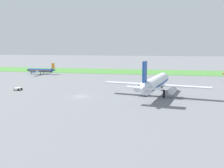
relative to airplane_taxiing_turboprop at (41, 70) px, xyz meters
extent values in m
plane|color=slate|center=(38.13, -52.11, -2.14)|extent=(600.00, 600.00, 0.00)
cube|color=#478438|center=(38.13, 22.31, -2.10)|extent=(360.00, 28.00, 0.08)
cylinder|color=navy|center=(-0.34, 0.01, -0.01)|extent=(12.83, 2.13, 1.78)
cone|color=black|center=(-7.45, 0.21, -0.01)|extent=(1.82, 1.79, 1.74)
cone|color=navy|center=(7.11, -0.20, 0.21)|extent=(2.53, 1.67, 1.60)
cube|color=orange|center=(-0.34, 0.01, -0.15)|extent=(12.13, 2.15, 0.25)
cube|color=navy|center=(-0.13, -4.88, -0.32)|extent=(1.51, 9.80, 0.18)
cube|color=navy|center=(0.15, 4.88, -0.32)|extent=(1.51, 9.80, 0.18)
cylinder|color=#B7BABF|center=(-0.57, -3.11, -0.32)|extent=(1.44, 0.61, 0.57)
cylinder|color=#B7BABF|center=(-0.40, 3.14, -0.32)|extent=(1.44, 0.61, 0.57)
cube|color=orange|center=(6.76, -0.19, 2.30)|extent=(1.60, 0.26, 2.84)
cube|color=navy|center=(6.72, -1.43, 0.16)|extent=(1.13, 2.52, 0.14)
cube|color=navy|center=(6.79, 1.06, 0.16)|extent=(1.13, 2.52, 0.14)
cylinder|color=black|center=(-5.67, 0.16, -1.52)|extent=(0.32, 0.32, 1.24)
cylinder|color=black|center=(0.49, -1.77, -1.52)|extent=(0.32, 0.32, 1.24)
cylinder|color=black|center=(0.59, 1.74, -1.52)|extent=(0.32, 0.32, 1.24)
cylinder|color=silver|center=(59.57, -47.30, 1.91)|extent=(7.87, 23.62, 3.57)
cone|color=black|center=(62.00, -34.55, 1.91)|extent=(4.04, 3.84, 3.50)
cone|color=silver|center=(57.03, -60.69, 2.36)|extent=(4.00, 5.06, 3.21)
cube|color=#19479E|center=(59.57, -47.30, 1.64)|extent=(7.70, 22.36, 0.50)
cube|color=silver|center=(51.80, -46.48, 1.29)|extent=(15.73, 5.14, 0.36)
cube|color=silver|center=(67.11, -49.39, 1.29)|extent=(15.73, 5.14, 0.36)
cylinder|color=#B7BABF|center=(54.56, -47.01, 0.01)|extent=(2.66, 4.19, 1.96)
cylinder|color=#B7BABF|center=(64.35, -48.87, 0.01)|extent=(2.66, 4.19, 1.96)
cube|color=#19479E|center=(57.15, -60.05, 6.29)|extent=(0.97, 2.95, 5.19)
cube|color=silver|center=(54.92, -59.63, 2.27)|extent=(4.83, 2.76, 0.29)
cube|color=silver|center=(59.38, -60.48, 2.27)|extent=(4.83, 2.76, 0.29)
cylinder|color=black|center=(61.39, -37.73, -1.01)|extent=(0.64, 0.64, 2.27)
cylinder|color=black|center=(56.52, -48.37, -1.01)|extent=(0.64, 0.64, 2.27)
cylinder|color=black|center=(62.03, -49.42, -1.01)|extent=(0.64, 0.64, 2.27)
cube|color=white|center=(14.29, -46.01, -1.52)|extent=(1.91, 2.63, 0.55)
cylinder|color=black|center=(14.88, -46.97, -1.79)|extent=(0.37, 0.73, 0.70)
cylinder|color=black|center=(13.40, -46.70, -1.79)|extent=(0.37, 0.73, 0.70)
cylinder|color=black|center=(15.18, -45.32, -1.79)|extent=(0.37, 0.73, 0.70)
cylinder|color=black|center=(13.71, -45.05, -1.79)|extent=(0.37, 0.73, 0.70)
camera|label=1|loc=(61.32, -123.39, 12.71)|focal=41.47mm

